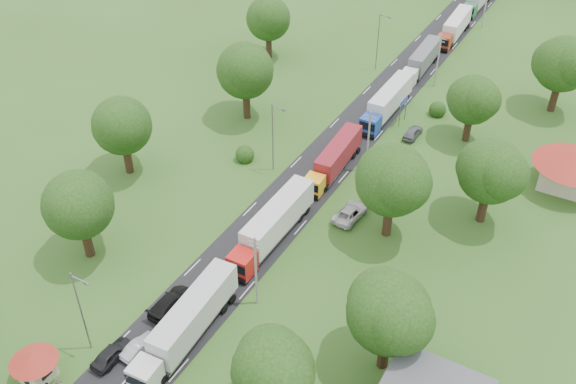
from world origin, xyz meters
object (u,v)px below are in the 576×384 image
Objects in this scene: info_sign at (404,105)px; car_lane_mid at (140,347)px; car_lane_front at (112,354)px; truck_0 at (188,322)px; guard_booth at (34,363)px.

info_sign reaches higher than car_lane_mid.
info_sign is at bearing -95.95° from car_lane_front.
info_sign is 49.34m from truck_0.
truck_0 reaches higher than car_lane_front.
car_lane_front is (-4.88, -5.76, -1.48)m from truck_0.
guard_booth is 6.86m from car_lane_front.
guard_booth is 0.97× the size of car_lane_front.
car_lane_front is (4.48, 5.00, -1.39)m from guard_booth.
guard_booth is 61.27m from info_sign.
info_sign is 0.27× the size of truck_0.
truck_0 is at bearing -124.93° from car_lane_mid.
car_lane_front is (-7.91, -55.00, -2.23)m from info_sign.
truck_0 is 3.76× the size of car_lane_mid.
car_lane_front is 1.11× the size of car_lane_mid.
car_lane_mid is at bearing -130.10° from truck_0.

